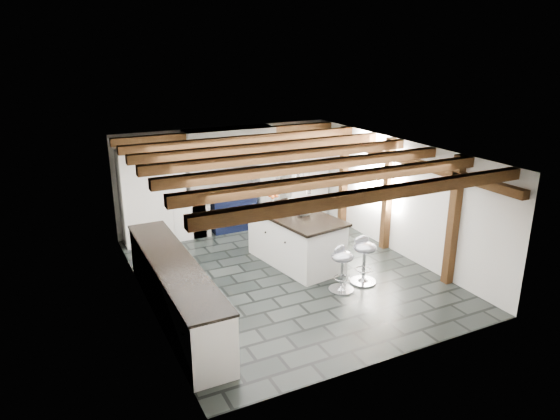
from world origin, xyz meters
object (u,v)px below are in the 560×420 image
kitchen_island (296,238)px  bar_stool_far (342,263)px  bar_stool_near (364,255)px  range_cooker (232,209)px

kitchen_island → bar_stool_far: 1.38m
kitchen_island → bar_stool_near: size_ratio=2.47×
kitchen_island → bar_stool_near: bearing=-71.6°
bar_stool_near → bar_stool_far: bearing=-169.5°
bar_stool_far → bar_stool_near: bearing=-11.4°
range_cooker → kitchen_island: bearing=-80.1°
bar_stool_near → bar_stool_far: 0.52m
bar_stool_near → bar_stool_far: bar_stool_near is taller
range_cooker → bar_stool_near: bearing=-73.4°
kitchen_island → bar_stool_near: 1.45m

